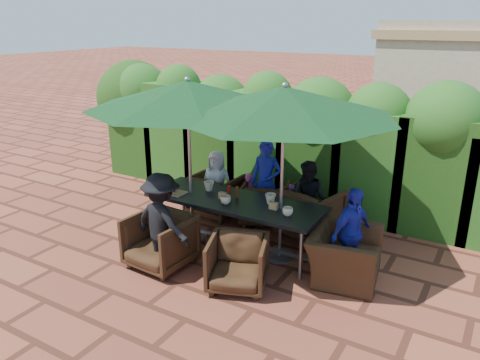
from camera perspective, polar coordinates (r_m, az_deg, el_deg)
The scene contains 30 objects.
ground at distance 6.97m, azimuth -2.06°, elevation -8.41°, with size 80.00×80.00×0.00m, color brown.
dining_table at distance 6.75m, azimuth -0.70°, elevation -3.01°, with size 2.61×0.90×0.75m.
umbrella_left at distance 6.68m, azimuth -6.42°, elevation 10.33°, with size 2.89×2.89×2.46m.
umbrella_right at distance 6.06m, azimuth 5.41°, elevation 9.48°, with size 2.96×2.96×2.46m.
chair_far_left at distance 8.01m, azimuth -3.00°, elevation -1.57°, with size 0.77×0.72×0.80m, color black.
chair_far_mid at distance 7.70m, azimuth 3.10°, elevation -2.56°, with size 0.74×0.69×0.76m, color black.
chair_far_right at distance 7.31m, azimuth 8.54°, elevation -3.60°, with size 0.83×0.78×0.85m, color black.
chair_near_left at distance 6.46m, azimuth -9.75°, elevation -7.07°, with size 0.78×0.73×0.80m, color black.
chair_near_right at distance 5.90m, azimuth -0.29°, elevation -9.82°, with size 0.71×0.67×0.73m, color black.
chair_end_right at distance 6.22m, azimuth 12.64°, elevation -8.02°, with size 0.99×0.64×0.87m, color black.
adult_far_left at distance 7.98m, azimuth -2.83°, elevation -0.36°, with size 0.56×0.33×1.13m, color silver.
adult_far_mid at distance 7.60m, azimuth 3.18°, elevation -0.30°, with size 0.50×0.41×1.40m, color #1C239D.
adult_far_right at distance 7.21m, azimuth 8.39°, elevation -2.40°, with size 0.58×0.35×1.20m, color black.
adult_near_left at distance 6.25m, azimuth -9.48°, elevation -5.15°, with size 0.87×0.40×1.36m, color black.
adult_end_right at distance 6.18m, azimuth 13.38°, elevation -6.38°, with size 0.72×0.36×1.23m, color #1C239D.
child_left at distance 7.86m, azimuth 1.08°, elevation -1.98°, with size 0.28×0.23×0.79m, color #D74C92.
child_right at distance 7.48m, azimuth 6.08°, elevation -3.35°, with size 0.27×0.22×0.76m, color #844AA2.
pedestrian_a at distance 9.94m, azimuth 18.32°, elevation 4.01°, with size 1.50×0.53×1.60m, color #279043.
pedestrian_b at distance 9.95m, azimuth 25.42°, elevation 3.68°, with size 0.86×0.52×1.79m, color #D74C92.
cup_a at distance 7.10m, azimuth -8.26°, elevation -0.89°, with size 0.17×0.17×0.13m, color beige.
cup_b at distance 7.08m, azimuth -3.80°, elevation -0.73°, with size 0.16×0.16×0.15m, color beige.
cup_c at distance 6.57m, azimuth -1.76°, elevation -2.42°, with size 0.15×0.15×0.12m, color beige.
cup_d at distance 6.58m, azimuth 3.74°, elevation -2.29°, with size 0.15×0.15×0.14m, color beige.
cup_e at distance 6.22m, azimuth 5.82°, elevation -3.83°, with size 0.14×0.14×0.11m, color beige.
ketchup_bottle at distance 6.82m, azimuth -1.35°, elevation -1.36°, with size 0.04×0.04×0.17m, color #B20C0A.
sauce_bottle at distance 6.77m, azimuth -0.35°, elevation -1.52°, with size 0.04×0.04×0.17m, color #4C230C.
serving_tray at distance 7.05m, azimuth -7.97°, elevation -1.54°, with size 0.35×0.25×0.02m, color #946847.
number_block_left at distance 6.75m, azimuth -2.11°, elevation -1.92°, with size 0.12×0.06×0.10m, color tan.
number_block_right at distance 6.40m, azimuth 4.10°, elevation -3.16°, with size 0.12×0.06×0.10m, color tan.
hedge_wall at distance 8.52m, azimuth 5.34°, elevation 6.10°, with size 9.10×1.60×2.40m.
Camera 1 is at (3.36, -5.20, 3.21)m, focal length 35.00 mm.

